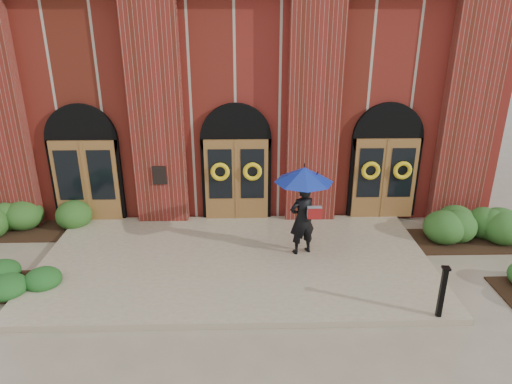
{
  "coord_description": "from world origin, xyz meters",
  "views": [
    {
      "loc": [
        0.27,
        -10.23,
        6.07
      ],
      "look_at": [
        0.55,
        1.0,
        1.67
      ],
      "focal_mm": 32.0,
      "sensor_mm": 36.0,
      "label": 1
    }
  ],
  "objects_px": {
    "man_with_umbrella": "(303,194)",
    "hedge_wall_right": "(457,228)",
    "hedge_wall_left": "(22,219)",
    "metal_post": "(442,291)"
  },
  "relations": [
    {
      "from": "metal_post",
      "to": "hedge_wall_right",
      "type": "height_order",
      "value": "metal_post"
    },
    {
      "from": "man_with_umbrella",
      "to": "hedge_wall_right",
      "type": "relative_size",
      "value": 0.71
    },
    {
      "from": "man_with_umbrella",
      "to": "hedge_wall_left",
      "type": "bearing_deg",
      "value": -32.57
    },
    {
      "from": "hedge_wall_left",
      "to": "hedge_wall_right",
      "type": "height_order",
      "value": "hedge_wall_right"
    },
    {
      "from": "hedge_wall_right",
      "to": "metal_post",
      "type": "bearing_deg",
      "value": -118.46
    },
    {
      "from": "hedge_wall_left",
      "to": "hedge_wall_right",
      "type": "xyz_separation_m",
      "value": [
        12.61,
        -0.97,
        0.02
      ]
    },
    {
      "from": "hedge_wall_left",
      "to": "hedge_wall_right",
      "type": "relative_size",
      "value": 0.95
    },
    {
      "from": "man_with_umbrella",
      "to": "hedge_wall_left",
      "type": "height_order",
      "value": "man_with_umbrella"
    },
    {
      "from": "man_with_umbrella",
      "to": "hedge_wall_right",
      "type": "height_order",
      "value": "man_with_umbrella"
    },
    {
      "from": "hedge_wall_left",
      "to": "man_with_umbrella",
      "type": "bearing_deg",
      "value": -12.09
    }
  ]
}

